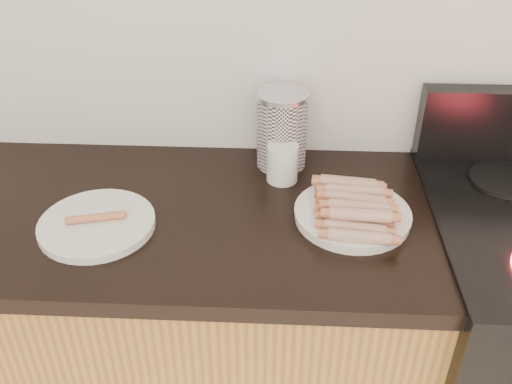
{
  "coord_description": "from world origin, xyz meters",
  "views": [
    {
      "loc": [
        0.04,
        0.6,
        1.69
      ],
      "look_at": [
        -0.01,
        1.62,
        1.01
      ],
      "focal_mm": 40.0,
      "sensor_mm": 36.0,
      "label": 1
    }
  ],
  "objects_px": {
    "side_plate": "(97,224)",
    "mug": "(282,163)",
    "canister": "(282,129)",
    "main_plate": "(352,216)"
  },
  "relations": [
    {
      "from": "side_plate",
      "to": "mug",
      "type": "xyz_separation_m",
      "value": [
        0.42,
        0.23,
        0.04
      ]
    },
    {
      "from": "side_plate",
      "to": "canister",
      "type": "distance_m",
      "value": 0.52
    },
    {
      "from": "canister",
      "to": "mug",
      "type": "distance_m",
      "value": 0.1
    },
    {
      "from": "mug",
      "to": "side_plate",
      "type": "bearing_deg",
      "value": -151.64
    },
    {
      "from": "canister",
      "to": "mug",
      "type": "xyz_separation_m",
      "value": [
        0.0,
        -0.08,
        -0.05
      ]
    },
    {
      "from": "side_plate",
      "to": "mug",
      "type": "height_order",
      "value": "mug"
    },
    {
      "from": "main_plate",
      "to": "canister",
      "type": "distance_m",
      "value": 0.31
    },
    {
      "from": "side_plate",
      "to": "mug",
      "type": "relative_size",
      "value": 2.65
    },
    {
      "from": "side_plate",
      "to": "mug",
      "type": "distance_m",
      "value": 0.48
    },
    {
      "from": "canister",
      "to": "mug",
      "type": "height_order",
      "value": "canister"
    }
  ]
}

